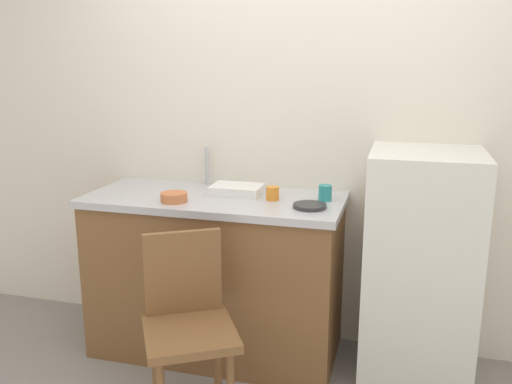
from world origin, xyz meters
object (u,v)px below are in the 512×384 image
Objects in this scene: dish_tray at (237,190)px; terracotta_bowl at (174,197)px; refrigerator at (420,269)px; cup_orange at (273,193)px; hotplate at (310,206)px; chair at (188,321)px; cup_teal at (325,193)px.

dish_tray is 1.99× the size of terracotta_bowl.
refrigerator reaches higher than cup_orange.
terracotta_bowl is at bearing -174.48° from hotplate.
hotplate is (0.46, 0.53, 0.44)m from chair.
dish_tray is at bearing 176.94° from refrigerator.
refrigerator is 7.19× the size of hotplate.
refrigerator is at bearing 12.62° from hotplate.
refrigerator is 16.95× the size of cup_orange.
dish_tray is 3.36× the size of cup_teal.
cup_teal is (0.76, 0.24, 0.02)m from terracotta_bowl.
terracotta_bowl is 0.52m from cup_orange.
chair is 0.98m from cup_teal.
refrigerator reaches higher than dish_tray.
cup_orange reaches higher than chair.
refrigerator is at bearing 2.46° from chair.
chair is 0.83m from hotplate.
dish_tray is (0.02, 0.71, 0.45)m from chair.
refrigerator is at bearing 8.68° from terracotta_bowl.
chair is 0.82m from cup_orange.
refrigerator reaches higher than terracotta_bowl.
refrigerator is at bearing -3.06° from dish_tray.
refrigerator reaches higher than chair.
dish_tray is at bearing 42.50° from terracotta_bowl.
hotplate reaches higher than chair.
cup_orange is (-0.27, -0.06, -0.01)m from cup_teal.
cup_teal is (0.51, 0.70, 0.47)m from chair.
cup_teal is at bearing 175.16° from refrigerator.
refrigerator reaches higher than cup_teal.
refrigerator is at bearing 1.56° from cup_orange.
cup_orange reaches higher than dish_tray.
chair is 5.24× the size of hotplate.
chair is at bearing -91.23° from dish_tray.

